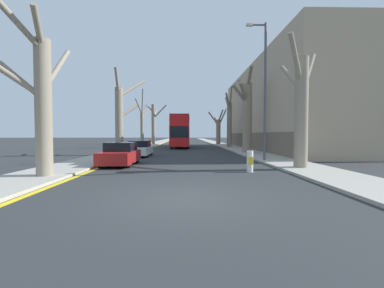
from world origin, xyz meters
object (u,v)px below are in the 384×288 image
object	(u,v)px
street_tree_left_3	(154,123)
parked_car_1	(140,149)
street_tree_left_1	(120,117)
lamp_post	(264,86)
street_tree_left_2	(142,124)
street_tree_right_2	(229,122)
street_tree_right_3	(218,128)
parked_car_0	(120,154)
street_tree_right_0	(301,107)
street_tree_right_1	(247,114)
double_decker_bus	(180,130)
traffic_bollard	(250,161)
street_tree_left_0	(40,97)

from	to	relation	value
street_tree_left_3	parked_car_1	size ratio (longest dim) A/B	1.75
street_tree_left_1	parked_car_1	world-z (taller)	street_tree_left_1
parked_car_1	lamp_post	distance (m)	11.28
street_tree_left_2	street_tree_right_2	world-z (taller)	street_tree_right_2
street_tree_right_3	parked_car_1	bearing A→B (deg)	-111.56
lamp_post	street_tree_right_2	bearing A→B (deg)	87.64
street_tree_left_1	parked_car_0	size ratio (longest dim) A/B	1.90
street_tree_right_0	street_tree_right_3	world-z (taller)	street_tree_right_0
parked_car_0	lamp_post	xyz separation A→B (m)	(9.20, 1.79, 4.47)
street_tree_left_2	street_tree_right_1	distance (m)	15.68
street_tree_right_0	parked_car_1	distance (m)	13.44
street_tree_left_2	street_tree_right_2	xyz separation A→B (m)	(11.95, 0.40, 0.34)
street_tree_left_1	street_tree_right_3	xyz separation A→B (m)	(11.79, 24.04, -0.43)
parked_car_0	parked_car_1	bearing A→B (deg)	90.00
street_tree_right_0	double_decker_bus	xyz separation A→B (m)	(-6.87, 23.18, -0.81)
street_tree_left_2	traffic_bollard	world-z (taller)	street_tree_left_2
street_tree_right_2	lamp_post	xyz separation A→B (m)	(-0.75, -18.17, 1.53)
street_tree_right_3	lamp_post	bearing A→B (deg)	-91.33
street_tree_right_0	street_tree_right_2	distance (m)	22.01
street_tree_right_0	double_decker_bus	bearing A→B (deg)	106.51
street_tree_left_1	street_tree_right_1	xyz separation A→B (m)	(11.74, 1.77, 0.39)
street_tree_right_1	traffic_bollard	bearing A→B (deg)	-102.62
lamp_post	parked_car_0	bearing A→B (deg)	-168.98
street_tree_left_1	street_tree_right_1	bearing A→B (deg)	8.56
street_tree_right_2	street_tree_right_1	bearing A→B (deg)	-90.55
street_tree_left_3	traffic_bollard	world-z (taller)	street_tree_left_3
street_tree_left_0	lamp_post	world-z (taller)	lamp_post
street_tree_left_1	traffic_bollard	distance (m)	14.16
street_tree_left_1	traffic_bollard	size ratio (longest dim) A/B	7.22
street_tree_right_2	double_decker_bus	xyz separation A→B (m)	(-6.81, 1.18, -1.11)
parked_car_1	traffic_bollard	bearing A→B (deg)	-53.46
street_tree_right_1	street_tree_right_2	bearing A→B (deg)	89.45
street_tree_right_0	street_tree_right_3	distance (m)	33.61
street_tree_left_3	street_tree_right_1	distance (m)	24.89
parked_car_1	lamp_post	world-z (taller)	lamp_post
parked_car_1	street_tree_right_0	bearing A→B (deg)	-40.54
lamp_post	double_decker_bus	bearing A→B (deg)	107.40
street_tree_right_0	street_tree_left_2	bearing A→B (deg)	119.07
street_tree_left_3	lamp_post	bearing A→B (deg)	-69.34
double_decker_bus	parked_car_1	xyz separation A→B (m)	(-3.14, -14.62, -1.86)
street_tree_left_3	traffic_bollard	xyz separation A→B (m)	(8.99, -34.28, -3.42)
traffic_bollard	street_tree_left_1	bearing A→B (deg)	130.35
parked_car_1	traffic_bollard	distance (m)	11.90
street_tree_right_2	traffic_bollard	distance (m)	23.39
street_tree_left_2	parked_car_1	bearing A→B (deg)	-81.29
parked_car_0	street_tree_left_0	bearing A→B (deg)	-114.83
street_tree_left_3	parked_car_0	size ratio (longest dim) A/B	1.84
street_tree_left_1	street_tree_right_0	world-z (taller)	street_tree_left_1
double_decker_bus	street_tree_left_2	bearing A→B (deg)	-162.90
street_tree_left_0	street_tree_right_1	size ratio (longest dim) A/B	0.85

